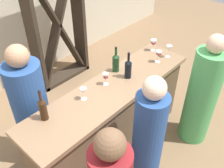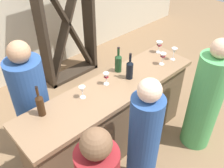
{
  "view_description": "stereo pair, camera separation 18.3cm",
  "coord_description": "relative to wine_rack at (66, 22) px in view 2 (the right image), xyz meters",
  "views": [
    {
      "loc": [
        -1.56,
        -1.42,
        2.62
      ],
      "look_at": [
        0.0,
        0.0,
        1.0
      ],
      "focal_mm": 40.52,
      "sensor_mm": 36.0,
      "label": 1
    },
    {
      "loc": [
        -1.43,
        -1.55,
        2.62
      ],
      "look_at": [
        0.0,
        0.0,
        1.0
      ],
      "focal_mm": 40.52,
      "sensor_mm": 36.0,
      "label": 2
    }
  ],
  "objects": [
    {
      "name": "ground_plane",
      "position": [
        -0.56,
        -1.65,
        -0.99
      ],
      "size": [
        12.0,
        12.0,
        0.0
      ],
      "primitive_type": "plane",
      "color": "#846647"
    },
    {
      "name": "wine_glass_far_left",
      "position": [
        -0.56,
        -1.56,
        0.06
      ],
      "size": [
        0.06,
        0.06,
        0.14
      ],
      "color": "white",
      "rests_on": "bar_counter"
    },
    {
      "name": "wine_bottle_center_olive_green",
      "position": [
        -0.29,
        -1.47,
        0.07
      ],
      "size": [
        0.08,
        0.08,
        0.31
      ],
      "color": "#193D1E",
      "rests_on": "bar_counter"
    },
    {
      "name": "person_left_guest",
      "position": [
        -0.68,
        -2.24,
        -0.32
      ],
      "size": [
        0.35,
        0.35,
        1.44
      ],
      "rotation": [
        0.0,
        0.0,
        1.41
      ],
      "color": "#284C8C",
      "rests_on": "ground"
    },
    {
      "name": "wine_glass_near_right",
      "position": [
        -0.88,
        -1.57,
        0.05
      ],
      "size": [
        0.07,
        0.07,
        0.14
      ],
      "color": "white",
      "rests_on": "bar_counter"
    },
    {
      "name": "bar_counter",
      "position": [
        -0.56,
        -1.65,
        -0.51
      ],
      "size": [
        2.17,
        0.56,
        0.95
      ],
      "color": "brown",
      "rests_on": "ground"
    },
    {
      "name": "wine_bottle_second_left_near_black",
      "position": [
        -0.29,
        -1.65,
        0.08
      ],
      "size": [
        0.08,
        0.08,
        0.31
      ],
      "color": "black",
      "rests_on": "bar_counter"
    },
    {
      "name": "wine_rack",
      "position": [
        0.0,
        0.0,
        0.0
      ],
      "size": [
        0.94,
        0.28,
        1.99
      ],
      "color": "#33281E",
      "rests_on": "ground"
    },
    {
      "name": "wine_bottle_leftmost_amber_brown",
      "position": [
        -1.31,
        -1.5,
        0.08
      ],
      "size": [
        0.07,
        0.07,
        0.33
      ],
      "color": "#331E0F",
      "rests_on": "bar_counter"
    },
    {
      "name": "person_server_behind",
      "position": [
        -1.23,
        -1.09,
        -0.29
      ],
      "size": [
        0.49,
        0.49,
        1.53
      ],
      "rotation": [
        0.0,
        0.0,
        -1.19
      ],
      "color": "#284C8C",
      "rests_on": "ground"
    },
    {
      "name": "wine_glass_far_center",
      "position": [
        0.39,
        -1.51,
        0.06
      ],
      "size": [
        0.08,
        0.08,
        0.15
      ],
      "color": "white",
      "rests_on": "bar_counter"
    },
    {
      "name": "wine_glass_near_center",
      "position": [
        0.2,
        -1.72,
        0.06
      ],
      "size": [
        0.07,
        0.07,
        0.15
      ],
      "color": "white",
      "rests_on": "bar_counter"
    },
    {
      "name": "person_center_guest",
      "position": [
        0.31,
        -2.31,
        -0.32
      ],
      "size": [
        0.46,
        0.46,
        1.48
      ],
      "rotation": [
        0.0,
        0.0,
        1.91
      ],
      "color": "#4CA559",
      "rests_on": "ground"
    },
    {
      "name": "wine_glass_near_left",
      "position": [
        0.38,
        -1.75,
        0.07
      ],
      "size": [
        0.07,
        0.07,
        0.16
      ],
      "color": "white",
      "rests_on": "bar_counter"
    }
  ]
}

